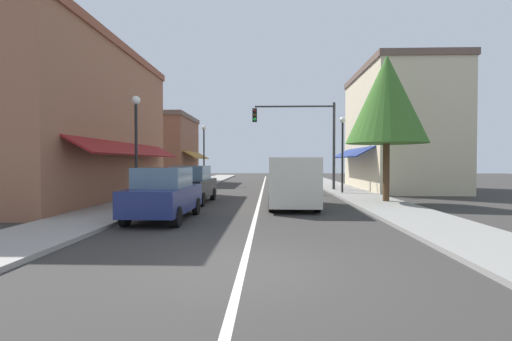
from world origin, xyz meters
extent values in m
plane|color=#33302D|center=(0.00, 18.00, 0.00)|extent=(80.00, 80.00, 0.00)
cube|color=gray|center=(-5.50, 18.00, 0.06)|extent=(2.60, 56.00, 0.12)
cube|color=gray|center=(5.50, 18.00, 0.06)|extent=(2.60, 56.00, 0.12)
cube|color=silver|center=(0.00, 18.00, 0.00)|extent=(0.14, 52.00, 0.01)
cube|color=#8E5B42|center=(-8.96, 12.00, 3.74)|extent=(4.31, 14.00, 7.47)
cube|color=brown|center=(-8.96, 12.00, 7.67)|extent=(4.51, 14.20, 0.40)
cube|color=slate|center=(-6.86, 12.00, 1.40)|extent=(0.08, 10.64, 1.80)
cube|color=maroon|center=(-6.25, 12.00, 2.60)|extent=(1.27, 11.76, 0.73)
cube|color=slate|center=(-6.86, 8.92, 5.38)|extent=(0.08, 1.10, 1.30)
cube|color=slate|center=(-6.86, 15.08, 5.38)|extent=(0.08, 1.10, 1.30)
cube|color=beige|center=(9.50, 20.00, 3.98)|extent=(5.40, 10.00, 7.97)
cube|color=brown|center=(9.50, 20.00, 8.17)|extent=(5.60, 10.20, 0.40)
cube|color=slate|center=(6.86, 20.00, 1.40)|extent=(0.08, 7.60, 1.80)
cube|color=navy|center=(6.25, 20.00, 2.60)|extent=(1.27, 8.40, 0.73)
cube|color=slate|center=(6.86, 17.80, 5.74)|extent=(0.08, 1.10, 1.30)
cube|color=slate|center=(6.86, 22.20, 5.74)|extent=(0.08, 1.10, 1.30)
cube|color=brown|center=(-9.78, 28.00, 2.90)|extent=(5.96, 8.00, 5.81)
cube|color=brown|center=(-9.78, 28.00, 6.01)|extent=(6.16, 8.20, 0.40)
cube|color=slate|center=(-6.86, 28.00, 1.40)|extent=(0.08, 6.08, 1.80)
cube|color=olive|center=(-6.25, 28.00, 2.60)|extent=(1.27, 6.72, 0.73)
cube|color=slate|center=(-6.86, 26.24, 4.18)|extent=(0.08, 1.10, 1.30)
cube|color=slate|center=(-6.86, 29.76, 4.18)|extent=(0.08, 1.10, 1.30)
cube|color=navy|center=(-3.04, 5.75, 0.71)|extent=(1.81, 4.14, 0.80)
cube|color=slate|center=(-3.04, 5.65, 1.44)|extent=(1.56, 2.03, 0.66)
cylinder|color=black|center=(-3.80, 7.12, 0.31)|extent=(0.21, 0.62, 0.62)
cylinder|color=black|center=(-2.22, 7.09, 0.31)|extent=(0.21, 0.62, 0.62)
cylinder|color=black|center=(-3.86, 4.42, 0.31)|extent=(0.21, 0.62, 0.62)
cylinder|color=black|center=(-2.28, 4.38, 0.31)|extent=(0.21, 0.62, 0.62)
cube|color=black|center=(-3.21, 11.07, 0.71)|extent=(1.84, 4.15, 0.80)
cube|color=slate|center=(-3.22, 10.97, 1.44)|extent=(1.58, 2.04, 0.66)
cylinder|color=black|center=(-3.97, 12.45, 0.31)|extent=(0.22, 0.63, 0.62)
cylinder|color=black|center=(-2.38, 12.40, 0.31)|extent=(0.22, 0.63, 0.62)
cylinder|color=black|center=(-4.05, 9.74, 0.31)|extent=(0.22, 0.63, 0.62)
cylinder|color=black|center=(-2.46, 9.70, 0.31)|extent=(0.22, 0.63, 0.62)
cube|color=beige|center=(1.49, 9.47, 1.17)|extent=(2.03, 5.03, 1.90)
cube|color=slate|center=(1.53, 11.87, 1.59)|extent=(1.73, 0.30, 0.84)
cube|color=black|center=(1.53, 12.05, 0.48)|extent=(1.86, 0.23, 0.24)
cylinder|color=black|center=(0.64, 11.03, 0.36)|extent=(0.25, 0.72, 0.72)
cylinder|color=black|center=(2.40, 11.00, 0.36)|extent=(0.25, 0.72, 0.72)
cylinder|color=black|center=(0.59, 7.93, 0.36)|extent=(0.25, 0.72, 0.72)
cylinder|color=black|center=(2.35, 7.90, 0.36)|extent=(0.25, 0.72, 0.72)
cylinder|color=#333333|center=(4.80, 18.65, 2.95)|extent=(0.18, 0.18, 5.91)
cylinder|color=#333333|center=(2.16, 18.65, 5.66)|extent=(5.29, 0.12, 0.12)
cube|color=black|center=(-0.49, 18.47, 5.06)|extent=(0.30, 0.24, 0.90)
sphere|color=#420F0F|center=(-0.49, 18.34, 5.34)|extent=(0.20, 0.20, 0.20)
sphere|color=#3D2D0C|center=(-0.49, 18.34, 5.06)|extent=(0.20, 0.20, 0.20)
sphere|color=green|center=(-0.49, 18.34, 4.78)|extent=(0.20, 0.20, 0.20)
cylinder|color=black|center=(-4.92, 8.41, 2.14)|extent=(0.12, 0.12, 4.27)
sphere|color=white|center=(-4.92, 8.41, 4.45)|extent=(0.36, 0.36, 0.36)
cylinder|color=black|center=(4.87, 16.03, 2.14)|extent=(0.12, 0.12, 4.27)
sphere|color=white|center=(4.87, 16.03, 4.45)|extent=(0.36, 0.36, 0.36)
cylinder|color=black|center=(-4.91, 24.30, 2.30)|extent=(0.12, 0.12, 4.60)
sphere|color=white|center=(-4.91, 24.30, 4.78)|extent=(0.36, 0.36, 0.36)
cylinder|color=#4C331E|center=(5.96, 11.10, 1.69)|extent=(0.30, 0.30, 3.38)
cone|color=#386626|center=(5.96, 11.10, 4.88)|extent=(3.75, 3.75, 4.12)
camera|label=1|loc=(0.49, -6.83, 1.96)|focal=26.63mm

